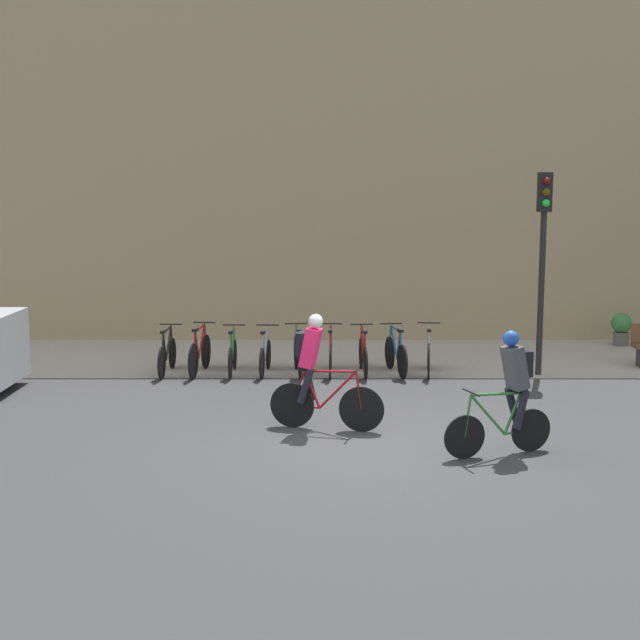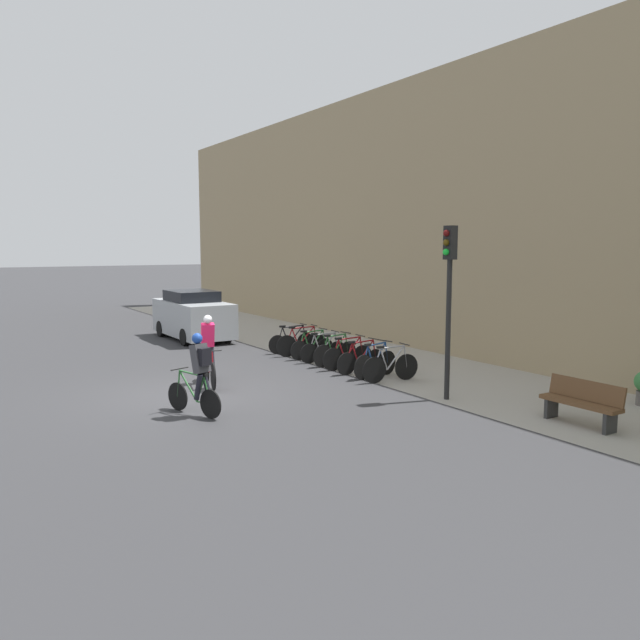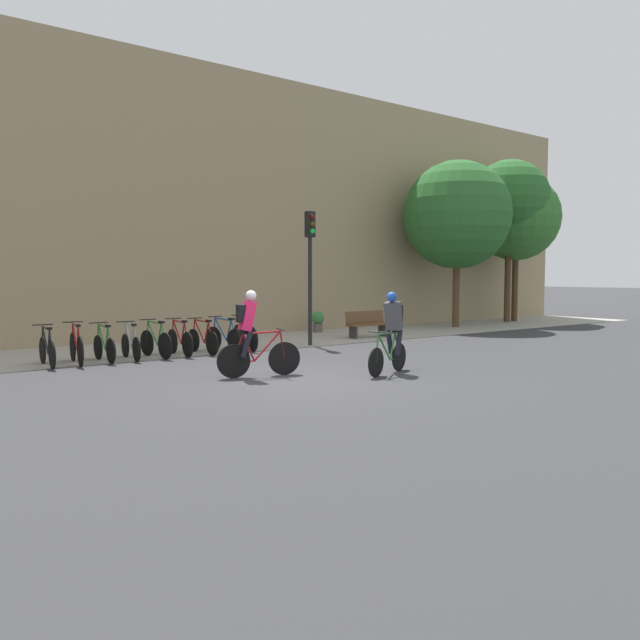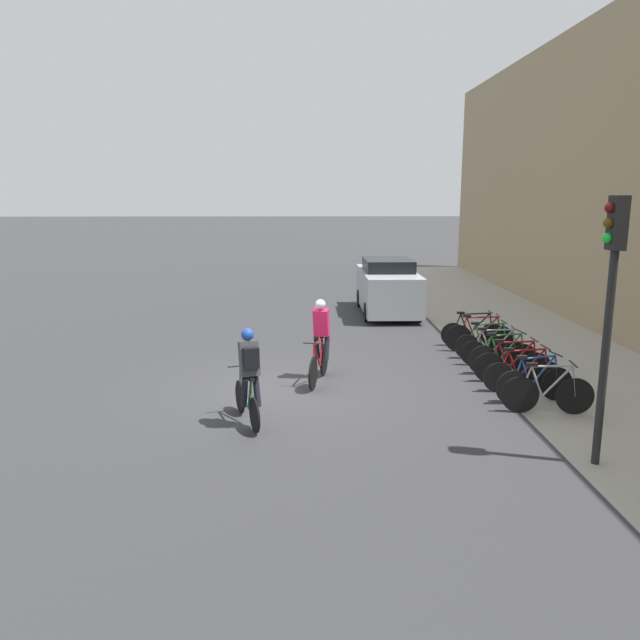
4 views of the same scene
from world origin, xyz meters
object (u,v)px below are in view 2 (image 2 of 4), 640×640
object	(u,v)px
parked_bike_0	(292,341)
parked_bike_4	(335,352)
parked_bike_7	(375,363)
traffic_light_pole	(449,281)
cyclist_grey	(199,371)
bench	(582,402)
parked_bike_6	(361,359)
parked_car	(193,316)
cyclist_pink	(208,348)
parked_bike_3	(323,350)
parked_bike_5	(348,356)
parked_bike_2	(312,347)
parked_bike_1	(302,343)
parked_bike_8	(390,366)

from	to	relation	value
parked_bike_0	parked_bike_4	xyz separation A→B (m)	(2.62, 0.00, 0.01)
parked_bike_7	traffic_light_pole	xyz separation A→B (m)	(2.84, -0.10, 2.34)
cyclist_grey	traffic_light_pole	distance (m)	5.90
traffic_light_pole	bench	size ratio (longest dim) A/B	2.43
parked_bike_6	parked_car	distance (m)	8.74
cyclist_pink	parked_bike_3	size ratio (longest dim) A/B	1.13
traffic_light_pole	parked_bike_6	bearing A→B (deg)	178.41
parked_bike_4	parked_bike_5	size ratio (longest dim) A/B	0.97
parked_bike_3	parked_bike_2	bearing A→B (deg)	179.97
traffic_light_pole	bench	bearing A→B (deg)	15.13
cyclist_pink	parked_bike_0	xyz separation A→B (m)	(-2.99, 4.13, -0.56)
cyclist_pink	parked_bike_6	size ratio (longest dim) A/B	1.08
parked_bike_1	parked_bike_4	bearing A→B (deg)	0.02
cyclist_pink	parked_bike_7	xyz separation A→B (m)	(1.59, 4.14, -0.55)
parked_bike_2	parked_bike_4	size ratio (longest dim) A/B	0.97
cyclist_grey	parked_bike_7	size ratio (longest dim) A/B	1.08
parked_bike_5	traffic_light_pole	bearing A→B (deg)	-1.35
cyclist_grey	parked_bike_4	xyz separation A→B (m)	(-3.09, 5.45, -0.55)
parked_bike_6	parked_bike_1	bearing A→B (deg)	179.98
parked_bike_4	parked_bike_5	world-z (taller)	parked_bike_4
parked_bike_3	parked_bike_6	xyz separation A→B (m)	(1.96, -0.00, 0.01)
parked_bike_8	cyclist_grey	bearing A→B (deg)	-85.04
parked_bike_4	parked_bike_7	xyz separation A→B (m)	(1.96, -0.00, -0.00)
cyclist_pink	parked_bike_6	bearing A→B (deg)	77.23
parked_bike_0	parked_bike_3	distance (m)	1.96
parked_bike_5	parked_bike_3	bearing A→B (deg)	-179.98
parked_bike_2	parked_car	distance (m)	6.20
traffic_light_pole	bench	xyz separation A→B (m)	(2.96, 0.80, -2.27)
parked_bike_0	parked_bike_3	xyz separation A→B (m)	(1.96, 0.00, -0.01)
parked_bike_2	parked_bike_3	xyz separation A→B (m)	(0.65, -0.00, -0.00)
parked_bike_0	parked_bike_8	size ratio (longest dim) A/B	1.00
cyclist_pink	parked_bike_3	distance (m)	4.30
parked_bike_7	bench	bearing A→B (deg)	6.90
cyclist_pink	parked_bike_2	world-z (taller)	cyclist_pink
parked_bike_8	parked_bike_5	bearing A→B (deg)	-179.97
traffic_light_pole	parked_car	size ratio (longest dim) A/B	0.93
parked_bike_6	parked_bike_7	world-z (taller)	parked_bike_7
cyclist_pink	parked_bike_7	world-z (taller)	cyclist_pink
cyclist_grey	parked_bike_8	size ratio (longest dim) A/B	1.04
parked_bike_3	traffic_light_pole	bearing A→B (deg)	-1.02
parked_bike_3	traffic_light_pole	size ratio (longest dim) A/B	0.40
parked_bike_0	bench	bearing A→B (deg)	3.88
parked_bike_3	bench	bearing A→B (deg)	4.77
bench	parked_bike_4	bearing A→B (deg)	-174.84
parked_bike_1	cyclist_grey	bearing A→B (deg)	-47.18
cyclist_pink	cyclist_grey	distance (m)	3.02
parked_bike_8	parked_bike_0	bearing A→B (deg)	-179.98
parked_bike_0	parked_bike_6	xyz separation A→B (m)	(3.92, 0.00, -0.00)
parked_bike_0	parked_car	world-z (taller)	parked_car
cyclist_grey	parked_bike_4	bearing A→B (deg)	119.53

